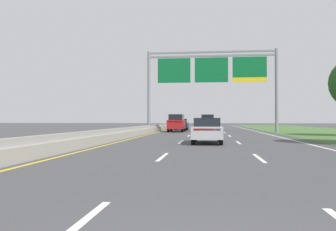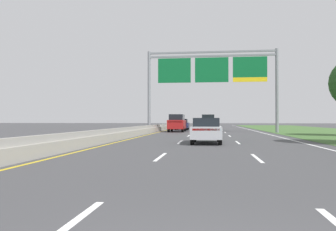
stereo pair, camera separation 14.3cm
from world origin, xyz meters
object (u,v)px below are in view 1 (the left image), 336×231
Objects in this scene: overhead_sign_gantry at (211,74)px; pickup_truck_darkgreen at (208,123)px; car_silver_centre_lane_sedan at (207,130)px; car_navy_left_lane_sedan at (181,124)px; car_red_left_lane_suv at (177,123)px.

overhead_sign_gantry reaches higher than pickup_truck_darkgreen.
pickup_truck_darkgreen reaches higher than car_silver_centre_lane_sedan.
car_silver_centre_lane_sedan is 27.62m from car_navy_left_lane_sedan.
overhead_sign_gantry is 3.42× the size of car_silver_centre_lane_sedan.
overhead_sign_gantry is at bearing -1.40° from car_silver_centre_lane_sedan.
car_silver_centre_lane_sedan is at bearing -169.09° from car_red_left_lane_suv.
car_silver_centre_lane_sedan is at bearing -172.56° from car_navy_left_lane_sedan.
car_silver_centre_lane_sedan is 0.93× the size of car_red_left_lane_suv.
overhead_sign_gantry is at bearing -177.04° from pickup_truck_darkgreen.
car_red_left_lane_suv reaches higher than car_navy_left_lane_sedan.
car_red_left_lane_suv is at bearing 10.53° from car_silver_centre_lane_sedan.
car_navy_left_lane_sedan is at bearing 85.23° from pickup_truck_darkgreen.
car_red_left_lane_suv is (-0.01, -7.42, 0.28)m from car_navy_left_lane_sedan.
pickup_truck_darkgreen is 1.23× the size of car_navy_left_lane_sedan.
car_silver_centre_lane_sedan is 20.30m from car_red_left_lane_suv.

